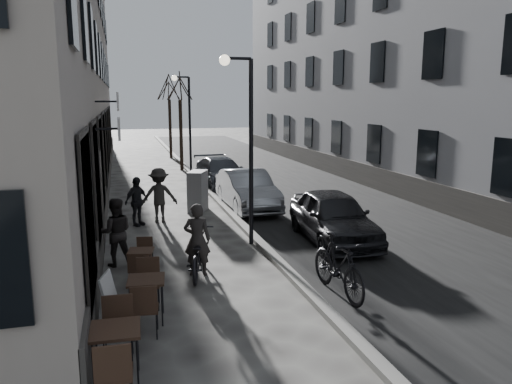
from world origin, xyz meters
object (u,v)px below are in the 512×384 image
bistro_set_a (116,350)px  bistro_set_c (141,262)px  streetlamp_near (245,130)px  car_far (221,172)px  pedestrian_far (137,201)px  car_mid (247,190)px  bistro_set_b (147,295)px  car_near (333,216)px  tree_far (169,88)px  sign_board (113,308)px  moped (338,266)px  pedestrian_near (116,232)px  pedestrian_mid (159,195)px  bicycle (197,253)px  streetlamp_far (186,115)px  tree_near (180,86)px  utility_cabinet (198,191)px

bistro_set_a → bistro_set_c: bistro_set_a is taller
streetlamp_near → car_far: 9.68m
pedestrian_far → car_mid: bearing=-21.0°
pedestrian_far → streetlamp_near: bearing=-87.6°
bistro_set_b → pedestrian_far: (0.09, 7.12, 0.30)m
bistro_set_b → car_near: (5.36, 3.87, 0.23)m
tree_far → bistro_set_a: tree_far is taller
sign_board → moped: (4.44, 0.47, 0.21)m
pedestrian_near → car_far: size_ratio=0.37×
bistro_set_b → car_far: size_ratio=0.37×
pedestrian_mid → bistro_set_b: bearing=88.6°
streetlamp_near → car_far: streetlamp_near is taller
streetlamp_near → bistro_set_c: size_ratio=3.68×
bistro_set_b → car_near: car_near is taller
bicycle → pedestrian_mid: pedestrian_mid is taller
car_near → moped: size_ratio=2.02×
pedestrian_mid → car_mid: 3.48m
tree_far → car_far: 12.45m
car_mid → pedestrian_far: bearing=-160.5°
bistro_set_b → moped: (3.85, 0.22, 0.14)m
car_far → car_mid: bearing=-94.0°
car_near → moped: (-1.51, -3.65, -0.09)m
pedestrian_mid → car_near: 5.75m
bicycle → pedestrian_far: 5.11m
streetlamp_near → streetlamp_far: size_ratio=1.00×
pedestrian_near → pedestrian_mid: pedestrian_mid is taller
streetlamp_near → pedestrian_near: streetlamp_near is taller
moped → sign_board: bearing=-178.3°
bistro_set_a → car_mid: bearing=68.6°
bicycle → pedestrian_far: bearing=-62.9°
sign_board → tree_near: bearing=94.3°
streetlamp_near → bistro_set_c: streetlamp_near is taller
bistro_set_a → pedestrian_far: (0.61, 9.10, 0.27)m
moped → car_far: bearing=84.8°
streetlamp_near → pedestrian_far: streetlamp_near is taller
bicycle → car_near: car_near is taller
pedestrian_mid → car_far: size_ratio=0.40×
streetlamp_near → utility_cabinet: streetlamp_near is taller
pedestrian_near → pedestrian_far: bearing=-99.9°
pedestrian_near → bistro_set_a: bearing=89.6°
tree_near → bistro_set_b: size_ratio=3.48×
pedestrian_far → bicycle: bearing=-118.4°
bistro_set_a → bistro_set_c: 4.21m
bicycle → car_far: size_ratio=0.44×
bistro_set_a → car_near: car_near is taller
bicycle → car_far: car_far is taller
streetlamp_far → tree_far: bearing=89.5°
streetlamp_near → streetlamp_far: (0.00, 12.00, 0.00)m
sign_board → car_near: (5.95, 4.12, 0.30)m
streetlamp_far → car_near: (2.47, -12.35, -2.44)m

